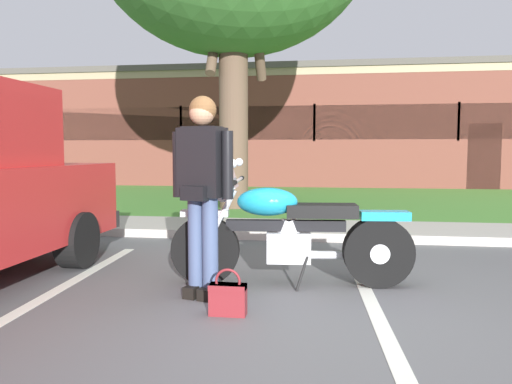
{
  "coord_description": "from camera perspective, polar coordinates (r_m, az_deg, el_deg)",
  "views": [
    {
      "loc": [
        -0.04,
        -3.6,
        1.25
      ],
      "look_at": [
        -0.75,
        1.19,
        0.85
      ],
      "focal_mm": 35.29,
      "sensor_mm": 36.0,
      "label": 1
    }
  ],
  "objects": [
    {
      "name": "hedge_center_right",
      "position": [
        17.46,
        16.21,
        2.54
      ],
      "size": [
        3.31,
        0.9,
        1.24
      ],
      "color": "#336B2D",
      "rests_on": "ground"
    },
    {
      "name": "concrete_walk",
      "position": [
        7.9,
        8.61,
        -4.16
      ],
      "size": [
        60.0,
        1.5,
        0.08
      ],
      "primitive_type": "cube",
      "color": "#ADA89E",
      "rests_on": "ground"
    },
    {
      "name": "hedge_center_left",
      "position": [
        17.36,
        3.62,
        2.71
      ],
      "size": [
        2.76,
        0.9,
        1.24
      ],
      "color": "#336B2D",
      "rests_on": "ground"
    },
    {
      "name": "handbag",
      "position": [
        3.9,
        -3.2,
        -11.73
      ],
      "size": [
        0.28,
        0.13,
        0.36
      ],
      "color": "maroon",
      "rests_on": "ground"
    },
    {
      "name": "stall_stripe_0",
      "position": [
        4.66,
        -23.36,
        -11.19
      ],
      "size": [
        0.35,
        4.4,
        0.01
      ],
      "primitive_type": "cube",
      "rotation": [
        0.0,
        0.0,
        0.05
      ],
      "color": "silver",
      "rests_on": "ground"
    },
    {
      "name": "brick_building",
      "position": [
        22.33,
        7.09,
        6.76
      ],
      "size": [
        26.49,
        11.82,
        4.13
      ],
      "color": "brown",
      "rests_on": "ground"
    },
    {
      "name": "ground_plane",
      "position": [
        3.81,
        8.83,
        -14.48
      ],
      "size": [
        140.0,
        140.0,
        0.0
      ],
      "primitive_type": "plane",
      "color": "#565659"
    },
    {
      "name": "rider_person",
      "position": [
        4.25,
        -6.11,
        1.22
      ],
      "size": [
        0.56,
        0.36,
        1.7
      ],
      "color": "black",
      "rests_on": "ground"
    },
    {
      "name": "stall_stripe_1",
      "position": [
        4.01,
        13.57,
        -13.49
      ],
      "size": [
        0.35,
        4.4,
        0.01
      ],
      "primitive_type": "cube",
      "rotation": [
        0.0,
        0.0,
        0.05
      ],
      "color": "silver",
      "rests_on": "ground"
    },
    {
      "name": "motorcycle",
      "position": [
        4.67,
        4.96,
        -4.66
      ],
      "size": [
        2.24,
        0.82,
        1.26
      ],
      "color": "black",
      "rests_on": "ground"
    },
    {
      "name": "grass_lawn",
      "position": [
        12.84,
        8.53,
        -0.81
      ],
      "size": [
        60.0,
        8.46,
        0.06
      ],
      "primitive_type": "cube",
      "color": "#478433",
      "rests_on": "ground"
    },
    {
      "name": "curb_strip",
      "position": [
        7.06,
        8.63,
        -5.05
      ],
      "size": [
        60.0,
        0.2,
        0.12
      ],
      "primitive_type": "cube",
      "color": "#ADA89E",
      "rests_on": "ground"
    },
    {
      "name": "hedge_left",
      "position": [
        18.08,
        -8.53,
        2.74
      ],
      "size": [
        2.87,
        0.9,
        1.24
      ],
      "color": "#336B2D",
      "rests_on": "ground"
    }
  ]
}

